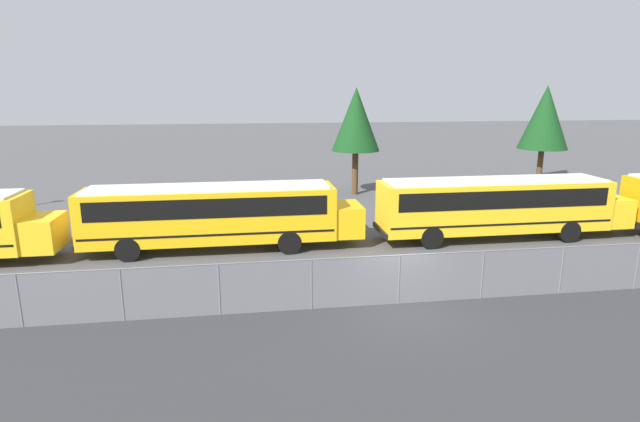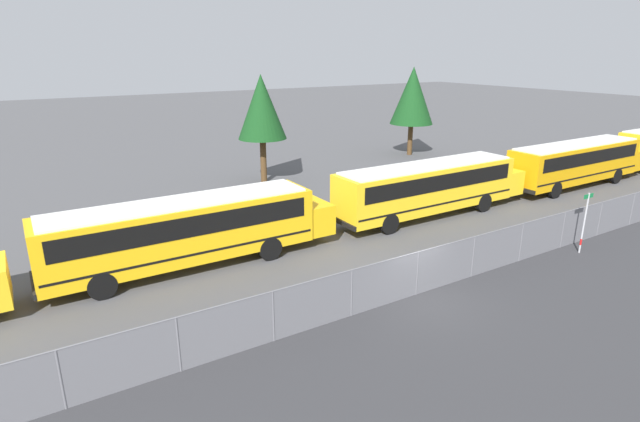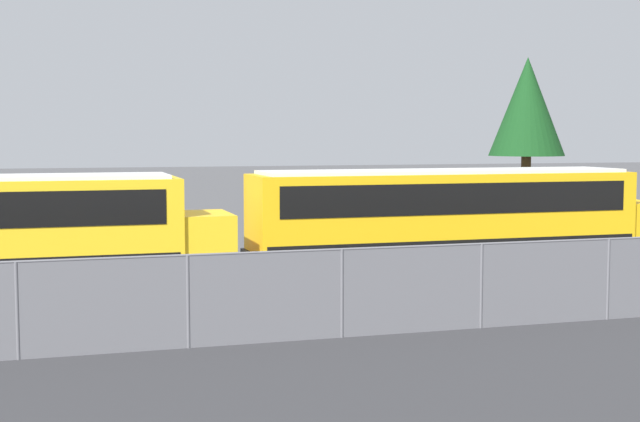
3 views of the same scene
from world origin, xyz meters
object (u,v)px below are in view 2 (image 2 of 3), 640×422
object	(u,v)px
school_bus_2	(189,227)
tree_0	(412,96)
school_bus_4	(577,160)
tree_1	(262,107)
school_bus_3	(431,185)
street_sign	(584,222)

from	to	relation	value
school_bus_2	tree_0	distance (m)	28.64
school_bus_4	tree_1	size ratio (longest dim) A/B	1.71
tree_0	school_bus_2	bearing A→B (deg)	-150.84
tree_0	tree_1	distance (m)	15.80
school_bus_2	school_bus_4	world-z (taller)	same
school_bus_3	tree_1	bearing A→B (deg)	111.44
street_sign	tree_1	size ratio (longest dim) A/B	0.39
street_sign	tree_0	world-z (taller)	tree_0
tree_0	tree_1	xyz separation A→B (m)	(-15.67, -2.07, 0.07)
school_bus_4	street_sign	xyz separation A→B (m)	(-11.09, -7.32, -0.30)
school_bus_3	school_bus_4	bearing A→B (deg)	-2.15
school_bus_3	street_sign	world-z (taller)	school_bus_3
school_bus_3	tree_1	distance (m)	13.35
school_bus_2	tree_0	bearing A→B (deg)	29.16
school_bus_2	school_bus_4	distance (m)	27.15
school_bus_4	tree_0	world-z (taller)	tree_0
street_sign	tree_0	size ratio (longest dim) A/B	0.38
school_bus_3	street_sign	distance (m)	8.12
tree_0	school_bus_4	bearing A→B (deg)	-80.99
school_bus_4	street_sign	bearing A→B (deg)	-146.58
street_sign	school_bus_2	bearing A→B (deg)	153.41
school_bus_3	street_sign	xyz separation A→B (m)	(2.17, -7.82, -0.30)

